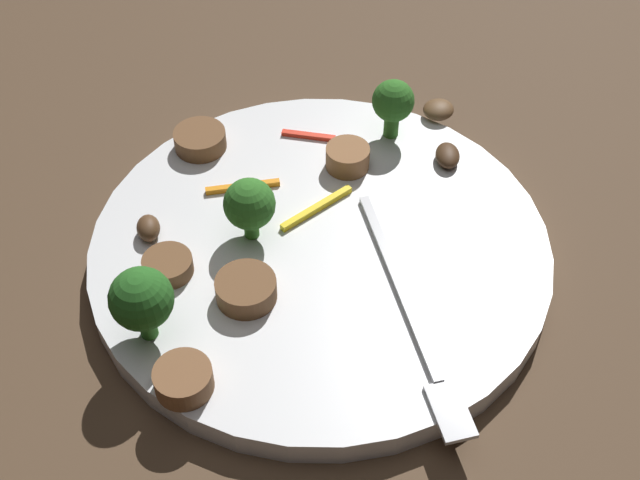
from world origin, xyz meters
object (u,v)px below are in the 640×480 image
(mushroom_1, at_px, (148,228))
(pepper_strip_2, at_px, (312,208))
(broccoli_floret_2, at_px, (393,103))
(pepper_strip_1, at_px, (306,136))
(plate, at_px, (320,249))
(broccoli_floret_1, at_px, (250,205))
(mushroom_0, at_px, (438,110))
(mushroom_2, at_px, (448,155))
(fork, at_px, (415,323))
(sausage_slice_0, at_px, (348,157))
(sausage_slice_4, at_px, (183,379))
(sausage_slice_2, at_px, (200,140))
(broccoli_floret_0, at_px, (141,300))
(sausage_slice_3, at_px, (246,289))
(pepper_strip_0, at_px, (243,187))
(sausage_slice_1, at_px, (168,266))

(mushroom_1, height_order, pepper_strip_2, mushroom_1)
(broccoli_floret_2, distance_m, pepper_strip_1, 0.07)
(plate, bearing_deg, broccoli_floret_1, -100.95)
(mushroom_0, xyz_separation_m, mushroom_2, (0.05, -0.00, -0.00))
(pepper_strip_1, height_order, pepper_strip_2, pepper_strip_2)
(mushroom_1, xyz_separation_m, mushroom_2, (-0.05, 0.20, -0.00))
(fork, xyz_separation_m, sausage_slice_0, (-0.14, -0.02, 0.01))
(sausage_slice_4, bearing_deg, sausage_slice_2, 178.45)
(broccoli_floret_0, bearing_deg, sausage_slice_3, 111.97)
(broccoli_floret_2, xyz_separation_m, mushroom_0, (-0.02, 0.04, -0.02))
(plate, distance_m, broccoli_floret_2, 0.12)
(sausage_slice_3, relative_size, mushroom_0, 1.55)
(broccoli_floret_2, relative_size, sausage_slice_0, 1.49)
(mushroom_1, distance_m, pepper_strip_2, 0.10)
(broccoli_floret_0, xyz_separation_m, pepper_strip_1, (-0.16, 0.10, -0.03))
(pepper_strip_2, bearing_deg, broccoli_floret_2, 139.54)
(plate, height_order, broccoli_floret_1, broccoli_floret_1)
(fork, relative_size, mushroom_1, 8.79)
(broccoli_floret_0, bearing_deg, pepper_strip_2, 132.45)
(broccoli_floret_2, xyz_separation_m, pepper_strip_0, (0.05, -0.11, -0.03))
(pepper_strip_1, bearing_deg, sausage_slice_3, -17.49)
(pepper_strip_1, bearing_deg, broccoli_floret_0, -31.35)
(sausage_slice_2, xyz_separation_m, mushroom_1, (0.08, -0.03, -0.00))
(broccoli_floret_0, distance_m, sausage_slice_1, 0.05)
(plate, xyz_separation_m, pepper_strip_1, (-0.10, -0.00, 0.01))
(mushroom_2, height_order, pepper_strip_1, mushroom_2)
(plate, bearing_deg, broccoli_floret_2, 149.24)
(plate, height_order, pepper_strip_2, pepper_strip_2)
(mushroom_2, height_order, pepper_strip_0, mushroom_2)
(pepper_strip_2, bearing_deg, sausage_slice_4, -31.51)
(sausage_slice_2, height_order, pepper_strip_0, sausage_slice_2)
(sausage_slice_1, xyz_separation_m, mushroom_0, (-0.13, 0.19, -0.00))
(mushroom_0, bearing_deg, mushroom_2, -3.13)
(sausage_slice_0, distance_m, sausage_slice_3, 0.13)
(fork, xyz_separation_m, sausage_slice_4, (0.03, -0.13, 0.01))
(plate, bearing_deg, mushroom_2, 125.72)
(mushroom_2, xyz_separation_m, pepper_strip_0, (0.02, -0.14, -0.00))
(sausage_slice_0, bearing_deg, pepper_strip_0, -76.83)
(pepper_strip_1, bearing_deg, sausage_slice_4, -21.47)
(plate, bearing_deg, sausage_slice_1, -78.84)
(broccoli_floret_2, height_order, pepper_strip_2, broccoli_floret_2)
(pepper_strip_0, bearing_deg, mushroom_1, -57.78)
(fork, relative_size, sausage_slice_3, 5.00)
(broccoli_floret_0, distance_m, sausage_slice_4, 0.05)
(sausage_slice_1, relative_size, sausage_slice_3, 0.84)
(broccoli_floret_0, xyz_separation_m, mushroom_0, (-0.18, 0.20, -0.02))
(broccoli_floret_0, distance_m, pepper_strip_0, 0.13)
(sausage_slice_1, distance_m, pepper_strip_0, 0.08)
(sausage_slice_2, height_order, mushroom_0, sausage_slice_2)
(mushroom_0, xyz_separation_m, pepper_strip_2, (0.09, -0.10, -0.00))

